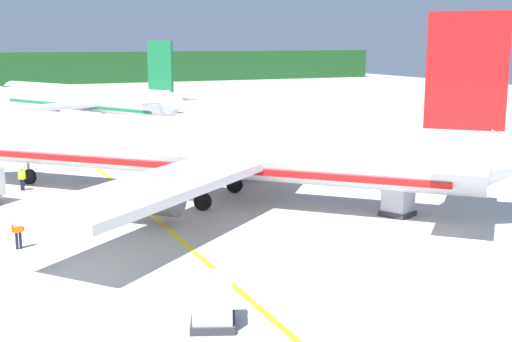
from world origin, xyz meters
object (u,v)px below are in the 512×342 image
at_px(cargo_container_mid, 398,201).
at_px(crew_loader_left, 18,229).
at_px(crew_marshaller, 22,177).
at_px(airliner_mid_apron, 85,99).
at_px(airliner_foreground, 206,149).
at_px(cargo_container_far, 213,301).

distance_m(cargo_container_mid, crew_loader_left, 21.44).
bearing_deg(crew_loader_left, cargo_container_mid, -6.24).
bearing_deg(cargo_container_mid, crew_marshaller, 140.46).
bearing_deg(crew_loader_left, airliner_mid_apron, 76.46).
xyz_separation_m(airliner_foreground, crew_loader_left, (-12.27, -6.16, -2.35)).
bearing_deg(airliner_mid_apron, cargo_container_mid, -81.49).
height_order(crew_marshaller, crew_loader_left, crew_loader_left).
distance_m(cargo_container_far, crew_loader_left, 13.92).
bearing_deg(cargo_container_mid, airliner_foreground, 136.81).
xyz_separation_m(airliner_foreground, cargo_container_far, (-6.63, -18.89, -2.40)).
bearing_deg(crew_marshaller, crew_loader_left, -95.95).
xyz_separation_m(airliner_foreground, crew_marshaller, (-10.80, 7.90, -2.43)).
relative_size(airliner_foreground, airliner_mid_apron, 0.97).
xyz_separation_m(airliner_mid_apron, cargo_container_far, (-7.29, -66.41, -1.95)).
bearing_deg(airliner_foreground, airliner_mid_apron, 89.20).
xyz_separation_m(airliner_foreground, airliner_mid_apron, (0.66, 47.52, -0.44)).
xyz_separation_m(airliner_mid_apron, crew_loader_left, (-12.93, -53.68, -1.91)).
bearing_deg(airliner_foreground, crew_marshaller, 143.84).
bearing_deg(crew_marshaller, airliner_foreground, -36.16).
relative_size(airliner_mid_apron, cargo_container_mid, 14.93).
height_order(airliner_mid_apron, cargo_container_mid, airliner_mid_apron).
xyz_separation_m(cargo_container_mid, cargo_container_far, (-15.68, -10.40, 0.13)).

